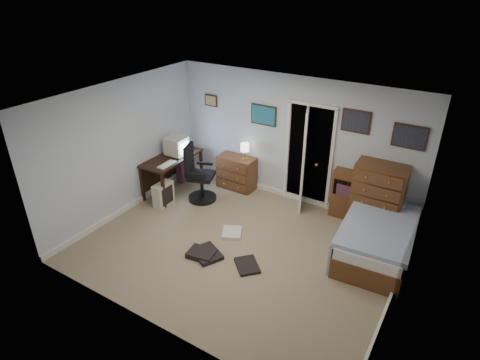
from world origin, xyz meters
name	(u,v)px	position (x,y,z in m)	size (l,w,h in m)	color
floor	(238,247)	(0.00, 0.00, -0.01)	(5.00, 4.00, 0.02)	gray
computer_desk	(169,164)	(-2.29, 0.95, 0.60)	(0.66, 1.37, 0.78)	black
crt_monitor	(176,146)	(-2.18, 1.11, 0.97)	(0.41, 0.38, 0.37)	beige
keyboard	(167,165)	(-2.02, 0.61, 0.79)	(0.16, 0.42, 0.02)	beige
pc_tower	(163,194)	(-2.00, 0.41, 0.23)	(0.23, 0.44, 0.47)	beige
office_chair	(198,179)	(-1.54, 0.95, 0.45)	(0.72, 0.72, 1.17)	black
media_stack	(181,166)	(-2.32, 1.35, 0.38)	(0.15, 0.15, 0.76)	maroon
low_dresser	(237,172)	(-1.15, 1.77, 0.35)	(0.80, 0.40, 0.71)	brown
table_lamp	(245,148)	(-0.95, 1.78, 0.96)	(0.18, 0.18, 0.35)	gold
doorway	(314,151)	(0.35, 2.27, 1.00)	(0.96, 1.12, 2.05)	black
tall_dresser	(377,198)	(1.77, 1.75, 0.63)	(0.86, 0.50, 1.26)	brown
headboard_bookcase	(360,197)	(1.45, 1.86, 0.50)	(1.05, 0.29, 0.94)	brown
bed	(377,235)	(1.98, 1.10, 0.31)	(1.20, 2.08, 0.66)	brown
wall_posters	(323,121)	(0.57, 1.98, 1.75)	(4.38, 0.04, 0.60)	#331E11
floor_clutter	(216,251)	(-0.22, -0.34, 0.03)	(1.29, 1.25, 0.09)	black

